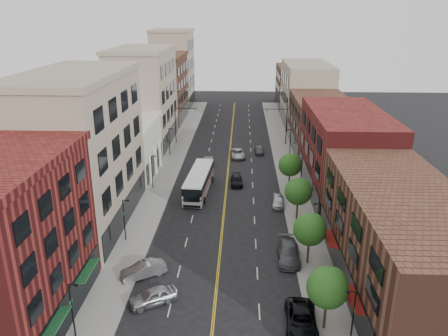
# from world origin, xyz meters

# --- Properties ---
(ground) EXTENTS (220.00, 220.00, 0.00)m
(ground) POSITION_xyz_m (0.00, 0.00, 0.00)
(ground) COLOR black
(ground) RESTS_ON ground
(sidewalk_left) EXTENTS (4.00, 110.00, 0.15)m
(sidewalk_left) POSITION_xyz_m (-10.00, 35.00, 0.07)
(sidewalk_left) COLOR gray
(sidewalk_left) RESTS_ON ground
(sidewalk_right) EXTENTS (4.00, 110.00, 0.15)m
(sidewalk_right) POSITION_xyz_m (10.00, 35.00, 0.07)
(sidewalk_right) COLOR gray
(sidewalk_right) RESTS_ON ground
(bldg_l_redbrick) EXTENTS (10.00, 16.00, 14.00)m
(bldg_l_redbrick) POSITION_xyz_m (-17.00, -6.00, 7.00)
(bldg_l_redbrick) COLOR maroon
(bldg_l_redbrick) RESTS_ON ground
(bldg_l_tanoffice) EXTENTS (10.00, 22.00, 18.00)m
(bldg_l_tanoffice) POSITION_xyz_m (-17.00, 13.00, 9.00)
(bldg_l_tanoffice) COLOR gray
(bldg_l_tanoffice) RESTS_ON ground
(bldg_l_white) EXTENTS (10.00, 14.00, 8.00)m
(bldg_l_white) POSITION_xyz_m (-17.00, 31.00, 4.00)
(bldg_l_white) COLOR silver
(bldg_l_white) RESTS_ON ground
(bldg_l_far_a) EXTENTS (10.00, 20.00, 18.00)m
(bldg_l_far_a) POSITION_xyz_m (-17.00, 48.00, 9.00)
(bldg_l_far_a) COLOR gray
(bldg_l_far_a) RESTS_ON ground
(bldg_l_far_b) EXTENTS (10.00, 20.00, 15.00)m
(bldg_l_far_b) POSITION_xyz_m (-17.00, 68.00, 7.50)
(bldg_l_far_b) COLOR brown
(bldg_l_far_b) RESTS_ON ground
(bldg_l_far_c) EXTENTS (10.00, 16.00, 20.00)m
(bldg_l_far_c) POSITION_xyz_m (-17.00, 86.00, 10.00)
(bldg_l_far_c) COLOR gray
(bldg_l_far_c) RESTS_ON ground
(bldg_r_near) EXTENTS (10.00, 26.00, 10.00)m
(bldg_r_near) POSITION_xyz_m (17.00, 0.00, 5.00)
(bldg_r_near) COLOR brown
(bldg_r_near) RESTS_ON ground
(bldg_r_mid) EXTENTS (10.00, 22.00, 12.00)m
(bldg_r_mid) POSITION_xyz_m (17.00, 24.00, 6.00)
(bldg_r_mid) COLOR maroon
(bldg_r_mid) RESTS_ON ground
(bldg_r_far_a) EXTENTS (10.00, 20.00, 10.00)m
(bldg_r_far_a) POSITION_xyz_m (17.00, 45.00, 5.00)
(bldg_r_far_a) COLOR brown
(bldg_r_far_a) RESTS_ON ground
(bldg_r_far_b) EXTENTS (10.00, 22.00, 14.00)m
(bldg_r_far_b) POSITION_xyz_m (17.00, 66.00, 7.00)
(bldg_r_far_b) COLOR gray
(bldg_r_far_b) RESTS_ON ground
(bldg_r_far_c) EXTENTS (10.00, 18.00, 11.00)m
(bldg_r_far_c) POSITION_xyz_m (17.00, 86.00, 5.50)
(bldg_r_far_c) COLOR brown
(bldg_r_far_c) RESTS_ON ground
(tree_r_0) EXTENTS (3.40, 3.40, 5.59)m
(tree_r_0) POSITION_xyz_m (9.39, -5.93, 4.13)
(tree_r_0) COLOR black
(tree_r_0) RESTS_ON sidewalk_right
(tree_r_1) EXTENTS (3.40, 3.40, 5.59)m
(tree_r_1) POSITION_xyz_m (9.39, 4.07, 4.13)
(tree_r_1) COLOR black
(tree_r_1) RESTS_ON sidewalk_right
(tree_r_2) EXTENTS (3.40, 3.40, 5.59)m
(tree_r_2) POSITION_xyz_m (9.39, 14.07, 4.13)
(tree_r_2) COLOR black
(tree_r_2) RESTS_ON sidewalk_right
(tree_r_3) EXTENTS (3.40, 3.40, 5.59)m
(tree_r_3) POSITION_xyz_m (9.39, 24.07, 4.13)
(tree_r_3) COLOR black
(tree_r_3) RESTS_ON sidewalk_right
(lamp_l_0) EXTENTS (0.81, 0.55, 5.05)m
(lamp_l_0) POSITION_xyz_m (-10.95, -8.00, 2.97)
(lamp_l_0) COLOR black
(lamp_l_0) RESTS_ON sidewalk_left
(lamp_l_1) EXTENTS (0.81, 0.55, 5.05)m
(lamp_l_1) POSITION_xyz_m (-10.95, 8.00, 2.97)
(lamp_l_1) COLOR black
(lamp_l_1) RESTS_ON sidewalk_left
(lamp_l_2) EXTENTS (0.81, 0.55, 5.05)m
(lamp_l_2) POSITION_xyz_m (-10.95, 24.00, 2.97)
(lamp_l_2) COLOR black
(lamp_l_2) RESTS_ON sidewalk_left
(lamp_l_3) EXTENTS (0.81, 0.55, 5.05)m
(lamp_l_3) POSITION_xyz_m (-10.95, 40.00, 2.97)
(lamp_l_3) COLOR black
(lamp_l_3) RESTS_ON sidewalk_left
(lamp_r_0) EXTENTS (0.81, 0.55, 5.05)m
(lamp_r_0) POSITION_xyz_m (10.95, -8.00, 2.97)
(lamp_r_0) COLOR black
(lamp_r_0) RESTS_ON sidewalk_right
(lamp_r_1) EXTENTS (0.81, 0.55, 5.05)m
(lamp_r_1) POSITION_xyz_m (10.95, 8.00, 2.97)
(lamp_r_1) COLOR black
(lamp_r_1) RESTS_ON sidewalk_right
(lamp_r_2) EXTENTS (0.81, 0.55, 5.05)m
(lamp_r_2) POSITION_xyz_m (10.95, 24.00, 2.97)
(lamp_r_2) COLOR black
(lamp_r_2) RESTS_ON sidewalk_right
(lamp_r_3) EXTENTS (0.81, 0.55, 5.05)m
(lamp_r_3) POSITION_xyz_m (10.95, 40.00, 2.97)
(lamp_r_3) COLOR black
(lamp_r_3) RESTS_ON sidewalk_right
(signal_mast_left) EXTENTS (4.49, 0.18, 7.20)m
(signal_mast_left) POSITION_xyz_m (-10.27, 48.00, 4.65)
(signal_mast_left) COLOR black
(signal_mast_left) RESTS_ON sidewalk_left
(signal_mast_right) EXTENTS (4.49, 0.18, 7.20)m
(signal_mast_right) POSITION_xyz_m (10.27, 48.00, 4.65)
(signal_mast_right) COLOR black
(signal_mast_right) RESTS_ON sidewalk_right
(city_bus) EXTENTS (3.58, 12.42, 3.15)m
(city_bus) POSITION_xyz_m (-3.92, 22.88, 1.83)
(city_bus) COLOR silver
(city_bus) RESTS_ON ground
(car_angle_a) EXTENTS (4.75, 3.71, 1.51)m
(car_angle_a) POSITION_xyz_m (-5.60, -3.24, 0.76)
(car_angle_a) COLOR #989B9F
(car_angle_a) RESTS_ON ground
(car_angle_b) EXTENTS (4.69, 3.66, 1.49)m
(car_angle_b) POSITION_xyz_m (-7.40, 1.01, 0.74)
(car_angle_b) COLOR #A1A3A8
(car_angle_b) RESTS_ON ground
(car_parked_near) EXTENTS (2.87, 5.72, 1.55)m
(car_parked_near) POSITION_xyz_m (7.40, -5.93, 0.78)
(car_parked_near) COLOR black
(car_parked_near) RESTS_ON ground
(car_parked_mid) EXTENTS (2.44, 5.71, 1.64)m
(car_parked_mid) POSITION_xyz_m (7.40, 4.87, 0.82)
(car_parked_mid) COLOR #4F4F54
(car_parked_mid) RESTS_ON ground
(car_parked_far) EXTENTS (1.88, 4.19, 1.40)m
(car_parked_far) POSITION_xyz_m (7.31, 18.64, 0.70)
(car_parked_far) COLOR #B9BDC1
(car_parked_far) RESTS_ON ground
(car_lane_behind) EXTENTS (1.85, 4.24, 1.35)m
(car_lane_behind) POSITION_xyz_m (-3.50, 35.32, 0.68)
(car_lane_behind) COLOR #525257
(car_lane_behind) RESTS_ON ground
(car_lane_a) EXTENTS (2.01, 4.47, 1.27)m
(car_lane_a) POSITION_xyz_m (1.50, 26.09, 0.64)
(car_lane_a) COLOR black
(car_lane_a) RESTS_ON ground
(car_lane_b) EXTENTS (2.86, 5.35, 1.43)m
(car_lane_b) POSITION_xyz_m (1.50, 39.48, 0.71)
(car_lane_b) COLOR #ADB1B5
(car_lane_b) RESTS_ON ground
(car_lane_c) EXTENTS (1.73, 3.92, 1.31)m
(car_lane_c) POSITION_xyz_m (5.50, 42.00, 0.66)
(car_lane_c) COLOR #4C4C51
(car_lane_c) RESTS_ON ground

